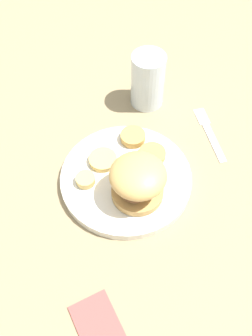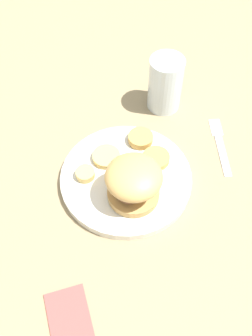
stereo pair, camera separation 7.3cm
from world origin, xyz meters
name	(u,v)px [view 1 (the left image)]	position (x,y,z in m)	size (l,w,h in m)	color
ground_plane	(126,181)	(0.00, 0.00, 0.00)	(4.00, 4.00, 0.00)	#937F5B
dinner_plate	(126,178)	(0.00, 0.00, 0.01)	(0.25, 0.25, 0.02)	white
sandwich	(138,180)	(0.01, 0.04, 0.07)	(0.10, 0.10, 0.08)	tan
potato_round_0	(86,180)	(0.07, -0.03, 0.03)	(0.04, 0.04, 0.01)	#DBB766
potato_round_1	(133,137)	(-0.06, -0.07, 0.03)	(0.05, 0.05, 0.01)	tan
potato_round_2	(103,160)	(0.02, -0.05, 0.02)	(0.06, 0.06, 0.01)	#DBB766
potato_round_3	(152,154)	(-0.07, -0.01, 0.03)	(0.05, 0.05, 0.01)	tan
fork	(210,133)	(-0.22, 0.01, 0.00)	(0.07, 0.15, 0.00)	silver
drinking_glass	(148,80)	(-0.16, -0.15, 0.06)	(0.07, 0.07, 0.13)	silver
napkin	(99,327)	(0.19, 0.20, 0.00)	(0.10, 0.07, 0.01)	#B24C47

